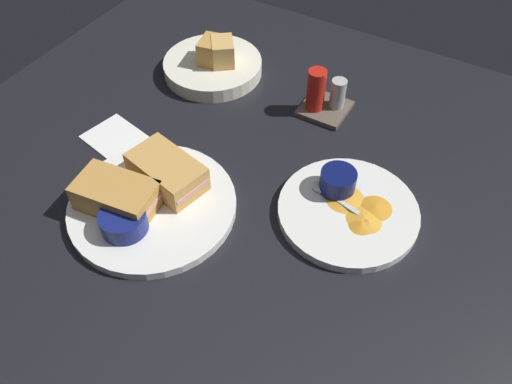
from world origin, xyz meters
The scene contains 13 objects.
ground_plane centered at (0.00, 0.00, -1.50)cm, with size 110.00×110.00×3.00cm, color black.
plate_sandwich_main centered at (-6.18, -12.97, 0.80)cm, with size 27.78×27.78×1.60cm, color white.
sandwich_half_near centered at (-6.65, -7.71, 4.00)cm, with size 14.49×10.32×4.80cm.
sandwich_half_far centered at (-10.50, -16.00, 4.00)cm, with size 14.02×9.15×4.80cm.
ramekin_dark_sauce centered at (-6.61, -19.20, 3.43)cm, with size 7.43×7.43×3.38cm.
spoon_by_dark_ramekin centered at (-5.74, -13.50, 1.96)cm, with size 2.97×9.96×0.80cm.
plate_chips_companion centered at (22.33, 2.21, 0.80)cm, with size 23.16×23.16×1.60cm, color white.
ramekin_light_gravy centered at (18.86, 5.10, 3.67)cm, with size 6.04×6.04×3.86cm.
spoon_by_gravy_ramekin centered at (17.56, 3.37, 1.96)cm, with size 9.93×3.79×0.80cm.
plantain_chip_scatter centered at (24.31, 2.53, 1.90)cm, with size 13.02×10.83×0.60cm.
bread_basket_rear centered at (-18.26, 23.98, 2.18)cm, with size 20.85×20.85×8.11cm.
condiment_caddy centered at (7.26, 24.24, 3.41)cm, with size 9.00×9.00×9.50cm.
paper_napkin_folded centered at (-22.97, -2.79, 0.20)cm, with size 11.00×9.00×0.40cm, color white.
Camera 1 is at (36.38, -52.06, 66.99)cm, focal length 36.47 mm.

